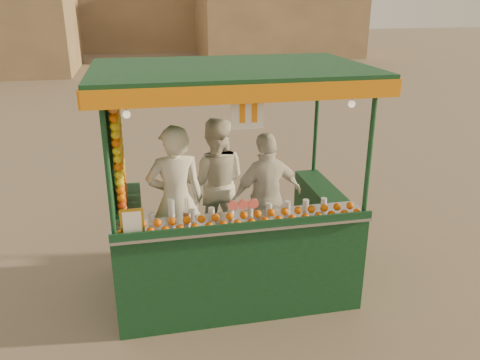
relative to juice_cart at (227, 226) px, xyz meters
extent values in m
plane|color=#726151|center=(0.35, -0.05, -0.86)|extent=(90.00, 90.00, 0.00)
cube|color=#A1805B|center=(7.35, 23.95, 1.64)|extent=(9.00, 6.00, 5.00)
cube|color=#0D331B|center=(0.08, 0.13, -0.71)|extent=(2.70, 1.66, 0.31)
cylinder|color=black|center=(-0.86, 0.13, -0.68)|extent=(0.37, 0.10, 0.37)
cylinder|color=black|center=(1.01, 0.13, -0.68)|extent=(0.37, 0.10, 0.37)
cube|color=#0D331B|center=(0.08, -0.55, -0.14)|extent=(2.70, 0.31, 0.83)
cube|color=#0D331B|center=(-1.12, 0.23, -0.14)|extent=(0.31, 1.35, 0.83)
cube|color=#0D331B|center=(1.27, 0.23, -0.14)|extent=(0.31, 1.35, 0.83)
cube|color=#B2B2B7|center=(0.08, -0.51, 0.29)|extent=(2.70, 0.48, 0.03)
cylinder|color=#0D331B|center=(-1.22, -0.65, 1.00)|extent=(0.05, 0.05, 1.45)
cylinder|color=#0D331B|center=(1.37, -0.65, 1.00)|extent=(0.05, 0.05, 1.45)
cylinder|color=#0D331B|center=(-1.22, 0.91, 1.00)|extent=(0.05, 0.05, 1.45)
cylinder|color=#0D331B|center=(1.37, 0.91, 1.00)|extent=(0.05, 0.05, 1.45)
cube|color=#0D331B|center=(0.08, 0.13, 1.77)|extent=(2.91, 1.87, 0.08)
cube|color=orange|center=(0.08, -0.81, 1.69)|extent=(2.91, 0.04, 0.17)
cube|color=orange|center=(0.08, 1.06, 1.69)|extent=(2.91, 0.04, 0.17)
cube|color=orange|center=(-1.38, 0.13, 1.69)|extent=(0.04, 1.87, 0.17)
cube|color=orange|center=(1.53, 0.13, 1.69)|extent=(0.04, 1.87, 0.17)
cylinder|color=#FE584D|center=(0.06, -0.65, 0.55)|extent=(0.10, 0.03, 0.10)
cube|color=gold|center=(-1.04, -0.65, 0.45)|extent=(0.23, 0.02, 0.29)
cube|color=white|center=(0.08, -0.72, 1.50)|extent=(0.31, 0.02, 0.31)
sphere|color=#FFE5B2|center=(-1.01, -0.58, 1.50)|extent=(0.07, 0.07, 0.07)
sphere|color=#FFE5B2|center=(1.17, -0.58, 1.50)|extent=(0.07, 0.07, 0.07)
imported|color=silver|center=(-0.57, 0.08, 0.33)|extent=(0.66, 0.45, 1.77)
imported|color=silver|center=(-0.02, 0.68, 0.29)|extent=(0.94, 0.80, 1.68)
imported|color=silver|center=(0.53, 0.19, 0.24)|extent=(1.00, 0.59, 1.59)
camera|label=1|loc=(-0.89, -5.01, 2.51)|focal=36.35mm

